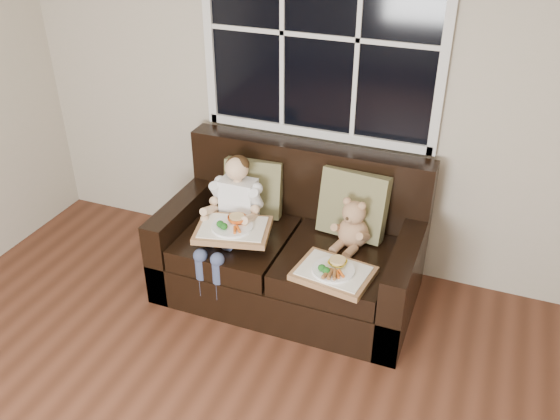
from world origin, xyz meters
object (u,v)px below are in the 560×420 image
at_px(child, 233,208).
at_px(teddy_bear, 353,227).
at_px(loveseat, 292,251).
at_px(tray_left, 233,228).
at_px(tray_right, 334,272).

relative_size(child, teddy_bear, 2.22).
height_order(loveseat, child, loveseat).
bearing_deg(tray_left, child, 102.30).
relative_size(child, tray_right, 1.59).
height_order(teddy_bear, tray_left, teddy_bear).
bearing_deg(child, teddy_bear, 8.61).
xyz_separation_m(loveseat, tray_right, (0.39, -0.35, 0.17)).
xyz_separation_m(loveseat, teddy_bear, (0.41, 0.00, 0.28)).
bearing_deg(tray_right, child, 170.83).
bearing_deg(teddy_bear, child, -157.92).
height_order(child, teddy_bear, child).
xyz_separation_m(teddy_bear, tray_left, (-0.71, -0.27, -0.01)).
bearing_deg(tray_left, loveseat, 27.84).
bearing_deg(teddy_bear, tray_right, -78.99).
distance_m(child, tray_left, 0.18).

